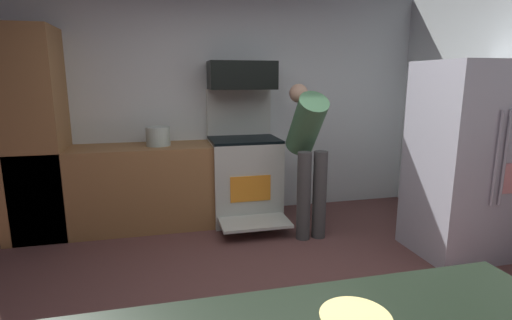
# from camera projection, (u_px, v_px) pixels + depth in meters

# --- Properties ---
(wall_back) EXTENTS (5.20, 0.12, 2.60)m
(wall_back) POSITION_uv_depth(u_px,v_px,m) (216.00, 105.00, 4.57)
(wall_back) COLOR silver
(wall_back) RESTS_ON ground
(lower_cabinet_run) EXTENTS (2.40, 0.60, 0.90)m
(lower_cabinet_run) POSITION_uv_depth(u_px,v_px,m) (140.00, 187.00, 4.20)
(lower_cabinet_run) COLOR olive
(lower_cabinet_run) RESTS_ON ground
(cabinet_column) EXTENTS (0.60, 0.60, 2.10)m
(cabinet_column) POSITION_uv_depth(u_px,v_px,m) (32.00, 135.00, 3.84)
(cabinet_column) COLOR olive
(cabinet_column) RESTS_ON ground
(oven_range) EXTENTS (0.76, 1.05, 1.49)m
(oven_range) POSITION_uv_depth(u_px,v_px,m) (244.00, 176.00, 4.44)
(oven_range) COLOR beige
(oven_range) RESTS_ON ground
(microwave) EXTENTS (0.74, 0.38, 0.31)m
(microwave) POSITION_uv_depth(u_px,v_px,m) (242.00, 75.00, 4.29)
(microwave) COLOR black
(microwave) RESTS_ON oven_range
(refrigerator) EXTENTS (0.83, 0.74, 1.76)m
(refrigerator) POSITION_uv_depth(u_px,v_px,m) (465.00, 160.00, 3.50)
(refrigerator) COLOR #AFB0BE
(refrigerator) RESTS_ON ground
(person_cook) EXTENTS (0.31, 0.67, 1.55)m
(person_cook) POSITION_uv_depth(u_px,v_px,m) (308.00, 147.00, 3.93)
(person_cook) COLOR #424242
(person_cook) RESTS_ON ground
(stock_pot) EXTENTS (0.26, 0.26, 0.20)m
(stock_pot) POSITION_uv_depth(u_px,v_px,m) (158.00, 136.00, 4.13)
(stock_pot) COLOR #AFC2B6
(stock_pot) RESTS_ON lower_cabinet_run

